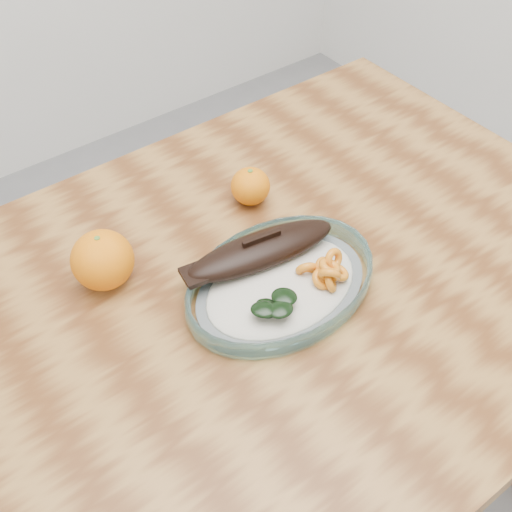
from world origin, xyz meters
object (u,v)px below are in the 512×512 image
dining_table (251,336)px  orange_left (103,260)px  plated_meal (280,280)px  orange_right (250,186)px

dining_table → orange_left: 0.26m
dining_table → orange_left: orange_left is taller
plated_meal → dining_table: bearing=155.2°
orange_right → orange_left: bearing=-176.2°
plated_meal → orange_right: 0.20m
orange_left → orange_right: bearing=3.8°
plated_meal → orange_left: bearing=138.0°
plated_meal → orange_right: bearing=64.0°
dining_table → orange_right: orange_right is taller
orange_left → orange_right: (0.27, 0.02, -0.01)m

